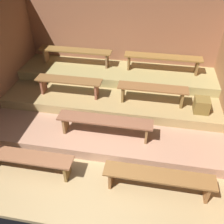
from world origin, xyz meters
The scene contains 13 objects.
ground centered at (0.00, 2.16, -0.04)m, with size 6.04×5.12×0.08m, color #A0855A.
wall_back centered at (0.00, 4.35, 1.29)m, with size 6.04×0.06×2.59m, color #955C3E.
platform_lower centered at (0.00, 2.68, 0.12)m, with size 5.24×3.30×0.23m, color #A87B60.
platform_middle centered at (0.00, 3.22, 0.35)m, with size 5.24×2.22×0.23m, color #A18552.
platform_upper centered at (0.00, 3.73, 0.58)m, with size 5.24×1.19×0.23m, color #9E8F56.
bench_floor_left centered at (-1.25, 0.56, 0.34)m, with size 1.91×0.34×0.43m.
bench_floor_right centered at (1.25, 0.56, 0.34)m, with size 1.91×0.34×0.43m.
bench_lower_center centered at (0.10, 1.60, 0.58)m, with size 1.98×0.34×0.43m.
bench_middle_left centered at (-1.00, 2.66, 0.80)m, with size 1.60×0.34×0.43m.
bench_middle_right centered at (1.00, 2.66, 0.80)m, with size 1.60×0.34×0.43m.
bench_upper_left centered at (-1.19, 3.87, 1.04)m, with size 2.01×0.34×0.43m.
bench_upper_right centered at (1.19, 3.87, 1.04)m, with size 2.01×0.34×0.43m.
wooden_crate_middle centered at (2.11, 2.51, 0.63)m, with size 0.33×0.33×0.33m, color brown.
Camera 1 is at (0.95, -2.27, 3.82)m, focal length 39.63 mm.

